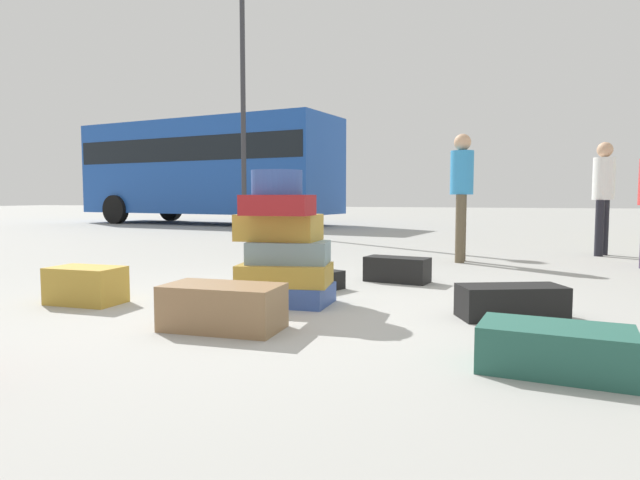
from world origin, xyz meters
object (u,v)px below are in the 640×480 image
(suitcase_black_foreground_near, at_px, (511,302))
(lamp_post, at_px, (242,45))
(suitcase_tower, at_px, (282,247))
(suitcase_teal_upright_blue, at_px, (555,349))
(person_tourist_with_camera, at_px, (462,185))
(person_passerby_in_red, at_px, (603,188))
(suitcase_black_behind_tower, at_px, (305,278))
(parked_bus, at_px, (208,165))
(suitcase_tan_foreground_far, at_px, (86,285))
(suitcase_brown_white_trunk, at_px, (223,307))
(suitcase_black_left_side, at_px, (397,269))

(suitcase_black_foreground_near, bearing_deg, lamp_post, 103.84)
(suitcase_tower, height_order, suitcase_teal_upright_blue, suitcase_tower)
(person_tourist_with_camera, xyz_separation_m, person_passerby_in_red, (1.95, 1.38, -0.03))
(suitcase_black_behind_tower, distance_m, parked_bus, 12.69)
(suitcase_tower, xyz_separation_m, person_passerby_in_red, (3.21, 4.74, 0.53))
(suitcase_tan_foreground_far, distance_m, person_tourist_with_camera, 4.81)
(suitcase_brown_white_trunk, xyz_separation_m, person_tourist_with_camera, (1.32, 4.30, 0.86))
(lamp_post, bearing_deg, person_tourist_with_camera, -41.88)
(suitcase_black_behind_tower, height_order, lamp_post, lamp_post)
(suitcase_teal_upright_blue, relative_size, lamp_post, 0.10)
(suitcase_brown_white_trunk, height_order, suitcase_black_foreground_near, suitcase_brown_white_trunk)
(suitcase_teal_upright_blue, bearing_deg, suitcase_black_behind_tower, 141.75)
(suitcase_tower, bearing_deg, suitcase_brown_white_trunk, -93.70)
(suitcase_tan_foreground_far, bearing_deg, lamp_post, 107.54)
(suitcase_teal_upright_blue, bearing_deg, suitcase_black_foreground_near, 105.51)
(parked_bus, relative_size, lamp_post, 1.25)
(suitcase_tower, relative_size, lamp_post, 0.16)
(person_passerby_in_red, bearing_deg, suitcase_teal_upright_blue, 14.84)
(suitcase_tan_foreground_far, bearing_deg, suitcase_brown_white_trunk, -16.61)
(person_tourist_with_camera, bearing_deg, suitcase_tower, -17.98)
(suitcase_tan_foreground_far, xyz_separation_m, person_passerby_in_red, (4.73, 5.20, 0.84))
(person_tourist_with_camera, height_order, person_passerby_in_red, person_tourist_with_camera)
(parked_bus, bearing_deg, suitcase_black_foreground_near, -42.92)
(suitcase_black_foreground_near, relative_size, person_passerby_in_red, 0.44)
(suitcase_black_left_side, xyz_separation_m, suitcase_black_behind_tower, (-0.80, -0.57, -0.04))
(parked_bus, bearing_deg, suitcase_black_left_side, -42.79)
(suitcase_tower, height_order, parked_bus, parked_bus)
(suitcase_tower, xyz_separation_m, suitcase_black_behind_tower, (-0.08, 0.83, -0.37))
(suitcase_tan_foreground_far, xyz_separation_m, suitcase_black_left_side, (2.24, 1.86, -0.02))
(person_passerby_in_red, xyz_separation_m, lamp_post, (-7.22, 3.34, 3.44))
(suitcase_black_foreground_near, height_order, person_passerby_in_red, person_passerby_in_red)
(suitcase_tower, relative_size, parked_bus, 0.12)
(person_tourist_with_camera, bearing_deg, lamp_post, -129.21)
(suitcase_teal_upright_blue, xyz_separation_m, person_passerby_in_red, (1.30, 6.01, 0.87))
(suitcase_teal_upright_blue, bearing_deg, suitcase_tower, 154.60)
(person_tourist_with_camera, bearing_deg, person_passerby_in_red, 128.04)
(suitcase_black_behind_tower, xyz_separation_m, suitcase_teal_upright_blue, (1.99, -2.10, 0.03))
(person_tourist_with_camera, relative_size, person_passerby_in_red, 1.02)
(lamp_post, bearing_deg, person_passerby_in_red, -24.85)
(person_tourist_with_camera, bearing_deg, suitcase_teal_upright_blue, 10.68)
(suitcase_tan_foreground_far, relative_size, suitcase_teal_upright_blue, 0.80)
(person_passerby_in_red, height_order, parked_bus, parked_bus)
(suitcase_black_left_side, height_order, person_passerby_in_red, person_passerby_in_red)
(parked_bus, bearing_deg, suitcase_tan_foreground_far, -55.70)
(suitcase_teal_upright_blue, bearing_deg, lamp_post, 130.57)
(suitcase_black_behind_tower, height_order, parked_bus, parked_bus)
(suitcase_tower, distance_m, suitcase_black_left_side, 1.60)
(person_tourist_with_camera, relative_size, parked_bus, 0.19)
(suitcase_tower, xyz_separation_m, suitcase_black_foreground_near, (1.76, -0.06, -0.34))
(person_passerby_in_red, bearing_deg, person_tourist_with_camera, -27.63)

